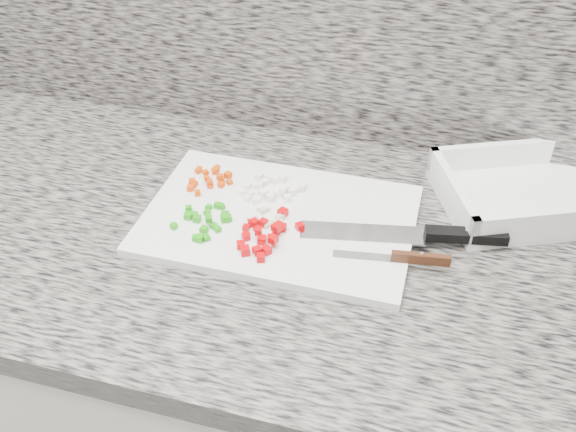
# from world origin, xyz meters

# --- Properties ---
(cabinet) EXTENTS (3.92, 0.62, 0.86)m
(cabinet) POSITION_xyz_m (0.00, 1.44, 0.43)
(cabinet) COLOR white
(cabinet) RESTS_ON ground
(countertop) EXTENTS (3.96, 0.64, 0.04)m
(countertop) POSITION_xyz_m (0.00, 1.44, 0.88)
(countertop) COLOR slate
(countertop) RESTS_ON cabinet
(cutting_board) EXTENTS (0.41, 0.27, 0.01)m
(cutting_board) POSITION_xyz_m (0.07, 1.46, 0.91)
(cutting_board) COLOR white
(cutting_board) RESTS_ON countertop
(carrot_pile) EXTENTS (0.07, 0.09, 0.01)m
(carrot_pile) POSITION_xyz_m (-0.06, 1.52, 0.92)
(carrot_pile) COLOR #D03D04
(carrot_pile) RESTS_ON cutting_board
(onion_pile) EXTENTS (0.10, 0.10, 0.02)m
(onion_pile) POSITION_xyz_m (0.05, 1.52, 0.92)
(onion_pile) COLOR white
(onion_pile) RESTS_ON cutting_board
(green_pepper_pile) EXTENTS (0.09, 0.09, 0.02)m
(green_pepper_pile) POSITION_xyz_m (-0.03, 1.42, 0.92)
(green_pepper_pile) COLOR #20940D
(green_pepper_pile) RESTS_ON cutting_board
(red_pepper_pile) EXTENTS (0.09, 0.12, 0.02)m
(red_pepper_pile) POSITION_xyz_m (0.07, 1.41, 0.92)
(red_pepper_pile) COLOR #C40207
(red_pepper_pile) RESTS_ON cutting_board
(garlic_pile) EXTENTS (0.06, 0.04, 0.01)m
(garlic_pile) POSITION_xyz_m (0.07, 1.45, 0.92)
(garlic_pile) COLOR beige
(garlic_pile) RESTS_ON cutting_board
(chef_knife) EXTENTS (0.31, 0.09, 0.02)m
(chef_knife) POSITION_xyz_m (0.30, 1.48, 0.92)
(chef_knife) COLOR white
(chef_knife) RESTS_ON cutting_board
(paring_knife) EXTENTS (0.17, 0.04, 0.02)m
(paring_knife) POSITION_xyz_m (0.28, 1.41, 0.92)
(paring_knife) COLOR white
(paring_knife) RESTS_ON cutting_board
(tray) EXTENTS (0.33, 0.29, 0.06)m
(tray) POSITION_xyz_m (0.45, 1.62, 0.92)
(tray) COLOR white
(tray) RESTS_ON countertop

